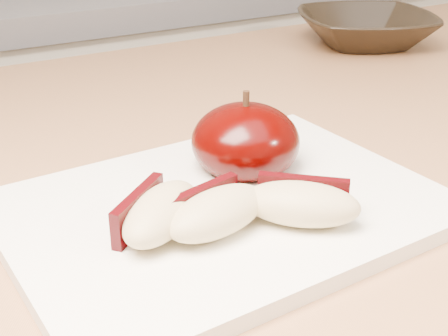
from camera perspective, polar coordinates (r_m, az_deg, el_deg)
back_cabinet at (r=1.33m, az=-16.79°, el=-4.48°), size 2.40×0.62×0.94m
cutting_board at (r=0.42m, az=0.00°, el=-3.75°), size 0.29×0.22×0.01m
apple_half at (r=0.46m, az=1.97°, el=2.43°), size 0.08×0.08×0.07m
apple_wedge_a at (r=0.38m, az=-6.00°, el=-4.07°), size 0.08×0.07×0.03m
apple_wedge_b at (r=0.38m, az=-0.78°, el=-4.00°), size 0.08×0.05×0.03m
apple_wedge_c at (r=0.39m, az=7.06°, el=-3.17°), size 0.08×0.08×0.03m
bowl at (r=0.87m, az=12.82°, el=12.31°), size 0.23×0.23×0.04m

